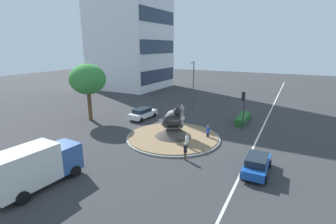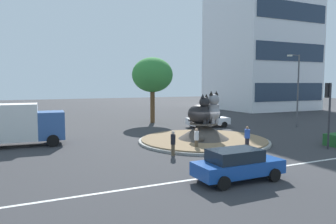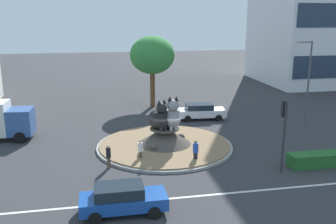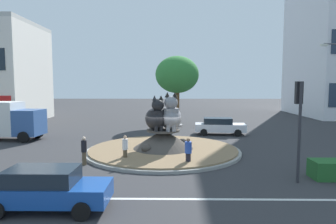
{
  "view_description": "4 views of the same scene",
  "coord_description": "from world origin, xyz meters",
  "px_view_note": "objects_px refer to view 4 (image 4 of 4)",
  "views": [
    {
      "loc": [
        -23.63,
        -11.63,
        10.04
      ],
      "look_at": [
        0.05,
        0.69,
        2.97
      ],
      "focal_mm": 26.56,
      "sensor_mm": 36.0,
      "label": 1
    },
    {
      "loc": [
        -13.44,
        -21.72,
        4.69
      ],
      "look_at": [
        -2.64,
        1.14,
        2.44
      ],
      "focal_mm": 33.99,
      "sensor_mm": 36.0,
      "label": 2
    },
    {
      "loc": [
        -5.03,
        -27.28,
        9.91
      ],
      "look_at": [
        0.7,
        2.23,
        2.21
      ],
      "focal_mm": 40.36,
      "sensor_mm": 36.0,
      "label": 3
    },
    {
      "loc": [
        0.62,
        -20.1,
        4.58
      ],
      "look_at": [
        0.33,
        -0.01,
        2.76
      ],
      "focal_mm": 31.88,
      "sensor_mm": 36.0,
      "label": 4
    }
  ],
  "objects_px": {
    "traffic_light_mast": "(299,112)",
    "broadleaf_tree_behind_island": "(177,75)",
    "cat_statue_black": "(156,117)",
    "hatchback_near_shophouse": "(47,188)",
    "cat_statue_grey": "(171,116)",
    "sedan_on_far_lane": "(219,126)",
    "pedestrian_black_shirt": "(84,150)",
    "pedestrian_blue_shirt": "(188,152)",
    "pedestrian_white_shirt": "(125,148)",
    "delivery_box_truck": "(2,120)"
  },
  "relations": [
    {
      "from": "traffic_light_mast",
      "to": "broadleaf_tree_behind_island",
      "type": "height_order",
      "value": "broadleaf_tree_behind_island"
    },
    {
      "from": "cat_statue_black",
      "to": "hatchback_near_shophouse",
      "type": "distance_m",
      "value": 10.1
    },
    {
      "from": "hatchback_near_shophouse",
      "to": "cat_statue_grey",
      "type": "bearing_deg",
      "value": 64.51
    },
    {
      "from": "traffic_light_mast",
      "to": "sedan_on_far_lane",
      "type": "relative_size",
      "value": 1.0
    },
    {
      "from": "cat_statue_grey",
      "to": "sedan_on_far_lane",
      "type": "distance_m",
      "value": 8.81
    },
    {
      "from": "traffic_light_mast",
      "to": "broadleaf_tree_behind_island",
      "type": "bearing_deg",
      "value": 14.96
    },
    {
      "from": "broadleaf_tree_behind_island",
      "to": "pedestrian_black_shirt",
      "type": "bearing_deg",
      "value": -108.22
    },
    {
      "from": "sedan_on_far_lane",
      "to": "traffic_light_mast",
      "type": "bearing_deg",
      "value": -78.41
    },
    {
      "from": "broadleaf_tree_behind_island",
      "to": "pedestrian_blue_shirt",
      "type": "xyz_separation_m",
      "value": [
        0.38,
        -17.06,
        -4.87
      ]
    },
    {
      "from": "cat_statue_black",
      "to": "pedestrian_white_shirt",
      "type": "height_order",
      "value": "cat_statue_black"
    },
    {
      "from": "delivery_box_truck",
      "to": "hatchback_near_shophouse",
      "type": "bearing_deg",
      "value": -51.73
    },
    {
      "from": "pedestrian_black_shirt",
      "to": "sedan_on_far_lane",
      "type": "height_order",
      "value": "pedestrian_black_shirt"
    },
    {
      "from": "pedestrian_white_shirt",
      "to": "pedestrian_black_shirt",
      "type": "bearing_deg",
      "value": -3.32
    },
    {
      "from": "broadleaf_tree_behind_island",
      "to": "pedestrian_blue_shirt",
      "type": "height_order",
      "value": "broadleaf_tree_behind_island"
    },
    {
      "from": "broadleaf_tree_behind_island",
      "to": "pedestrian_black_shirt",
      "type": "distance_m",
      "value": 18.48
    },
    {
      "from": "broadleaf_tree_behind_island",
      "to": "pedestrian_blue_shirt",
      "type": "distance_m",
      "value": 17.75
    },
    {
      "from": "traffic_light_mast",
      "to": "pedestrian_black_shirt",
      "type": "relative_size",
      "value": 2.88
    },
    {
      "from": "cat_statue_grey",
      "to": "hatchback_near_shophouse",
      "type": "bearing_deg",
      "value": -26.78
    },
    {
      "from": "hatchback_near_shophouse",
      "to": "sedan_on_far_lane",
      "type": "bearing_deg",
      "value": 62.04
    },
    {
      "from": "traffic_light_mast",
      "to": "pedestrian_white_shirt",
      "type": "height_order",
      "value": "traffic_light_mast"
    },
    {
      "from": "cat_statue_grey",
      "to": "delivery_box_truck",
      "type": "distance_m",
      "value": 14.83
    },
    {
      "from": "pedestrian_white_shirt",
      "to": "traffic_light_mast",
      "type": "bearing_deg",
      "value": 134.6
    },
    {
      "from": "cat_statue_black",
      "to": "sedan_on_far_lane",
      "type": "bearing_deg",
      "value": 123.49
    },
    {
      "from": "cat_statue_grey",
      "to": "traffic_light_mast",
      "type": "distance_m",
      "value": 8.59
    },
    {
      "from": "pedestrian_blue_shirt",
      "to": "delivery_box_truck",
      "type": "bearing_deg",
      "value": 156.1
    },
    {
      "from": "cat_statue_grey",
      "to": "sedan_on_far_lane",
      "type": "height_order",
      "value": "cat_statue_grey"
    },
    {
      "from": "cat_statue_black",
      "to": "pedestrian_blue_shirt",
      "type": "height_order",
      "value": "cat_statue_black"
    },
    {
      "from": "cat_statue_black",
      "to": "delivery_box_truck",
      "type": "xyz_separation_m",
      "value": [
        -13.09,
        4.59,
        -0.71
      ]
    },
    {
      "from": "traffic_light_mast",
      "to": "delivery_box_truck",
      "type": "xyz_separation_m",
      "value": [
        -20.1,
        10.58,
        -1.61
      ]
    },
    {
      "from": "cat_statue_grey",
      "to": "pedestrian_blue_shirt",
      "type": "xyz_separation_m",
      "value": [
        0.99,
        -3.43,
        -1.66
      ]
    },
    {
      "from": "traffic_light_mast",
      "to": "delivery_box_truck",
      "type": "relative_size",
      "value": 0.73
    },
    {
      "from": "hatchback_near_shophouse",
      "to": "delivery_box_truck",
      "type": "relative_size",
      "value": 0.69
    },
    {
      "from": "cat_statue_black",
      "to": "traffic_light_mast",
      "type": "xyz_separation_m",
      "value": [
        7.01,
        -6.0,
        0.91
      ]
    },
    {
      "from": "sedan_on_far_lane",
      "to": "hatchback_near_shophouse",
      "type": "height_order",
      "value": "hatchback_near_shophouse"
    },
    {
      "from": "broadleaf_tree_behind_island",
      "to": "sedan_on_far_lane",
      "type": "distance_m",
      "value": 8.8
    },
    {
      "from": "broadleaf_tree_behind_island",
      "to": "sedan_on_far_lane",
      "type": "relative_size",
      "value": 1.65
    },
    {
      "from": "pedestrian_blue_shirt",
      "to": "pedestrian_black_shirt",
      "type": "bearing_deg",
      "value": -177.4
    },
    {
      "from": "pedestrian_white_shirt",
      "to": "cat_statue_grey",
      "type": "bearing_deg",
      "value": -160.6
    },
    {
      "from": "pedestrian_black_shirt",
      "to": "delivery_box_truck",
      "type": "height_order",
      "value": "delivery_box_truck"
    },
    {
      "from": "pedestrian_black_shirt",
      "to": "sedan_on_far_lane",
      "type": "distance_m",
      "value": 14.27
    },
    {
      "from": "pedestrian_blue_shirt",
      "to": "sedan_on_far_lane",
      "type": "height_order",
      "value": "pedestrian_blue_shirt"
    },
    {
      "from": "traffic_light_mast",
      "to": "pedestrian_white_shirt",
      "type": "xyz_separation_m",
      "value": [
        -8.73,
        3.58,
        -2.49
      ]
    },
    {
      "from": "traffic_light_mast",
      "to": "broadleaf_tree_behind_island",
      "type": "xyz_separation_m",
      "value": [
        -5.38,
        19.73,
        2.39
      ]
    },
    {
      "from": "pedestrian_blue_shirt",
      "to": "sedan_on_far_lane",
      "type": "distance_m",
      "value": 11.38
    },
    {
      "from": "traffic_light_mast",
      "to": "hatchback_near_shophouse",
      "type": "height_order",
      "value": "traffic_light_mast"
    },
    {
      "from": "traffic_light_mast",
      "to": "delivery_box_truck",
      "type": "distance_m",
      "value": 22.78
    },
    {
      "from": "cat_statue_black",
      "to": "pedestrian_blue_shirt",
      "type": "xyz_separation_m",
      "value": [
        2.01,
        -3.33,
        -1.58
      ]
    },
    {
      "from": "cat_statue_grey",
      "to": "delivery_box_truck",
      "type": "xyz_separation_m",
      "value": [
        -14.11,
        4.49,
        -0.79
      ]
    },
    {
      "from": "broadleaf_tree_behind_island",
      "to": "delivery_box_truck",
      "type": "distance_m",
      "value": 17.79
    },
    {
      "from": "broadleaf_tree_behind_island",
      "to": "sedan_on_far_lane",
      "type": "xyz_separation_m",
      "value": [
        3.84,
        -6.22,
        -4.89
      ]
    }
  ]
}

